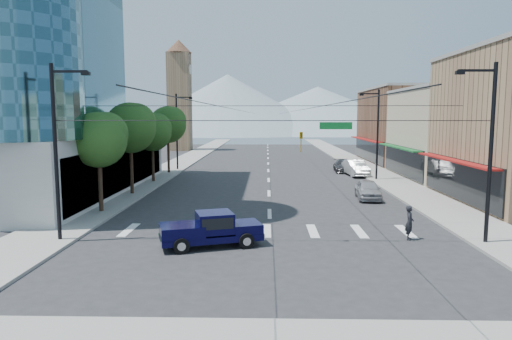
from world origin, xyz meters
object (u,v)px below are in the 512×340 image
at_px(pickup_truck, 211,229).
at_px(parked_car_mid, 356,168).
at_px(parked_car_near, 368,190).
at_px(parked_car_far, 343,166).
at_px(pedestrian, 409,223).

bearing_deg(pickup_truck, parked_car_mid, 48.05).
bearing_deg(parked_car_mid, parked_car_near, -102.96).
relative_size(parked_car_near, parked_car_far, 0.93).
relative_size(pedestrian, parked_car_near, 0.41).
relative_size(pickup_truck, parked_car_far, 1.14).
distance_m(pickup_truck, parked_car_far, 32.73).
relative_size(parked_car_mid, parked_car_far, 1.11).
bearing_deg(parked_car_far, parked_car_mid, -73.32).
bearing_deg(parked_car_far, pickup_truck, -107.22).
relative_size(pickup_truck, pedestrian, 2.97).
height_order(pickup_truck, parked_car_far, pickup_truck).
relative_size(pickup_truck, parked_car_near, 1.23).
relative_size(parked_car_near, parked_car_mid, 0.84).
height_order(pedestrian, parked_car_mid, pedestrian).
bearing_deg(pedestrian, parked_car_far, 14.58).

